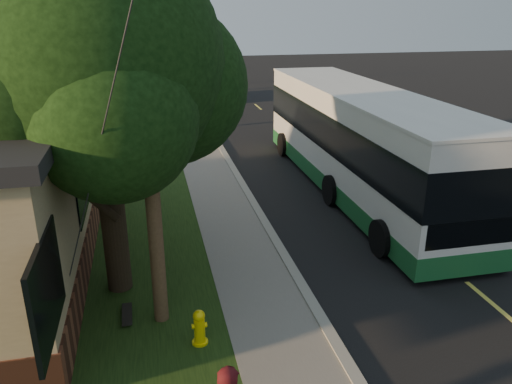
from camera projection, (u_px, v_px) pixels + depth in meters
ground at (325, 328)px, 10.39m from camera, size 120.00×120.00×0.00m
road at (334, 170)px, 20.34m from camera, size 8.00×80.00×0.01m
curb at (237, 176)px, 19.51m from camera, size 0.25×80.00×0.12m
sidewalk at (212, 178)px, 19.31m from camera, size 2.00×80.00×0.08m
grass_verge at (119, 185)px, 18.60m from camera, size 5.00×80.00×0.07m
fire_hydrant at (199, 327)px, 9.71m from camera, size 0.32×0.32×0.74m
utility_pole at (145, 104)px, 9.00m from camera, size 2.86×3.21×9.07m
leafy_tree at (99, 65)px, 10.15m from camera, size 6.30×6.00×7.80m
bare_tree_near at (141, 93)px, 25.38m from camera, size 1.38×1.21×4.31m
bare_tree_far at (147, 68)px, 36.50m from camera, size 1.38×1.21×4.03m
traffic_signal at (189, 47)px, 40.47m from camera, size 0.18×0.22×5.50m
transit_bus at (360, 139)px, 17.48m from camera, size 3.09×13.41×3.62m
skateboard_main at (127, 314)px, 10.63m from camera, size 0.23×0.85×0.08m
distant_car at (213, 88)px, 35.56m from camera, size 2.22×4.84×1.61m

